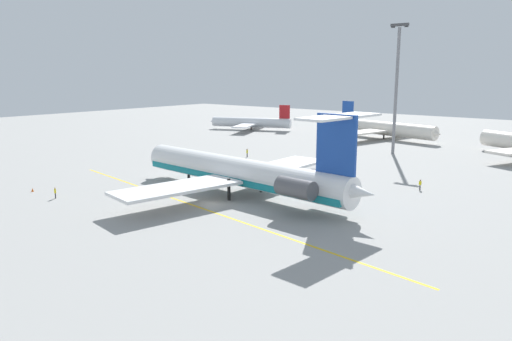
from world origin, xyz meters
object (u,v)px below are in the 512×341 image
safety_cone_nose (32,190)px  ground_crew_near_tail (247,152)px  ground_crew_near_nose (420,183)px  ground_crew_portside (55,191)px  main_jetliner (245,173)px  airliner_far_left (249,122)px  airliner_mid_left (387,129)px  light_mast (396,84)px  safety_cone_wingtip (210,160)px

safety_cone_nose → ground_crew_near_tail: bearing=82.6°
ground_crew_near_nose → ground_crew_portside: bearing=92.7°
main_jetliner → airliner_far_left: size_ratio=1.71×
ground_crew_near_tail → main_jetliner: bearing=132.8°
airliner_mid_left → light_mast: (11.52, -22.45, 12.55)m
safety_cone_nose → ground_crew_portside: bearing=0.4°
ground_crew_near_tail → ground_crew_portside: size_ratio=1.12×
ground_crew_near_nose → safety_cone_wingtip: 42.98m
ground_crew_near_nose → ground_crew_portside: 55.08m
safety_cone_wingtip → airliner_far_left: bearing=121.6°
main_jetliner → safety_cone_nose: bearing=38.9°
airliner_mid_left → safety_cone_wingtip: bearing=-91.3°
main_jetliner → ground_crew_portside: bearing=46.5°
ground_crew_portside → safety_cone_nose: bearing=96.9°
airliner_far_left → safety_cone_nose: airliner_far_left is taller
ground_crew_near_nose → ground_crew_portside: ground_crew_near_nose is taller
main_jetliner → light_mast: (1.12, 50.72, 11.89)m
main_jetliner → safety_cone_nose: (-27.36, -18.40, -3.29)m
safety_cone_wingtip → light_mast: 44.44m
ground_crew_near_nose → safety_cone_nose: (-46.19, -38.39, -0.78)m
main_jetliner → ground_crew_near_tail: 34.17m
airliner_far_left → airliner_mid_left: bearing=165.3°
ground_crew_near_nose → ground_crew_near_tail: bearing=39.5°
airliner_far_left → safety_cone_wingtip: 58.19m
safety_cone_nose → safety_cone_wingtip: (3.29, 35.80, 0.00)m
ground_crew_near_nose → safety_cone_nose: 60.06m
ground_crew_near_tail → light_mast: (22.70, 24.33, 14.29)m
safety_cone_nose → light_mast: (28.48, 69.12, 15.17)m
ground_crew_near_nose → light_mast: (-17.71, 30.73, 14.40)m
main_jetliner → airliner_mid_left: size_ratio=1.37×
airliner_mid_left → ground_crew_near_nose: bearing=-48.8°
ground_crew_portside → light_mast: bearing=-11.0°
ground_crew_portside → light_mast: 73.86m
safety_cone_wingtip → light_mast: light_mast is taller
light_mast → main_jetliner: bearing=-91.3°
safety_cone_nose → light_mast: bearing=67.6°
ground_crew_portside → safety_cone_nose: ground_crew_portside is taller
airliner_mid_left → safety_cone_wingtip: (-13.67, -55.78, -2.62)m
ground_crew_portside → ground_crew_near_nose: bearing=-39.4°
light_mast → ground_crew_near_tail: bearing=-133.0°
ground_crew_portside → safety_cone_nose: 6.70m
safety_cone_wingtip → ground_crew_near_nose: bearing=3.5°
ground_crew_near_nose → safety_cone_nose: bearing=88.3°
ground_crew_near_tail → ground_crew_portside: (0.87, -44.74, -0.12)m
main_jetliner → ground_crew_near_nose: (18.83, 19.99, -2.51)m
airliner_mid_left → safety_cone_wingtip: size_ratio=59.59×
ground_crew_portside → safety_cone_wingtip: bearing=11.9°
ground_crew_near_nose → airliner_far_left: bearing=15.9°
airliner_far_left → light_mast: 59.39m
airliner_far_left → light_mast: size_ratio=0.92×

